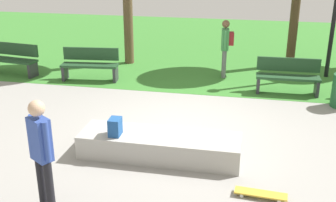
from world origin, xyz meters
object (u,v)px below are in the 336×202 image
at_px(park_bench_near_path, 288,75).
at_px(park_bench_far_left, 13,58).
at_px(park_bench_far_right, 90,64).
at_px(concrete_ledge, 160,146).
at_px(skater_performing_trick, 41,148).
at_px(pedestrian_with_backpack, 226,43).
at_px(backpack_on_ledge, 115,127).
at_px(skateboard_by_ledge, 261,194).

bearing_deg(park_bench_near_path, park_bench_far_left, 179.18).
bearing_deg(park_bench_near_path, park_bench_far_right, 179.59).
xyz_separation_m(concrete_ledge, park_bench_far_left, (-5.41, 4.18, 0.26)).
bearing_deg(skater_performing_trick, pedestrian_with_backpack, 74.02).
distance_m(skater_performing_trick, park_bench_near_path, 7.08).
height_order(backpack_on_ledge, pedestrian_with_backpack, pedestrian_with_backpack).
xyz_separation_m(backpack_on_ledge, park_bench_near_path, (3.26, 4.23, -0.12)).
xyz_separation_m(concrete_ledge, park_bench_far_right, (-2.95, 4.11, 0.26)).
relative_size(skateboard_by_ledge, park_bench_far_right, 0.50).
height_order(park_bench_near_path, pedestrian_with_backpack, pedestrian_with_backpack).
relative_size(park_bench_far_left, park_bench_far_right, 1.01).
xyz_separation_m(concrete_ledge, skateboard_by_ledge, (1.81, -0.98, -0.15)).
xyz_separation_m(skater_performing_trick, skateboard_by_ledge, (3.06, 0.95, -0.94)).
distance_m(concrete_ledge, skateboard_by_ledge, 2.06).
distance_m(concrete_ledge, pedestrian_with_backpack, 5.28).
relative_size(backpack_on_ledge, skater_performing_trick, 0.19).
height_order(concrete_ledge, skateboard_by_ledge, concrete_ledge).
distance_m(backpack_on_ledge, park_bench_far_right, 4.79).
bearing_deg(skater_performing_trick, park_bench_far_right, 105.74).
bearing_deg(park_bench_far_right, concrete_ledge, -54.33).
bearing_deg(park_bench_far_right, skater_performing_trick, -74.26).
relative_size(skater_performing_trick, park_bench_near_path, 1.07).
xyz_separation_m(park_bench_far_right, pedestrian_with_backpack, (3.73, 1.06, 0.51)).
bearing_deg(park_bench_far_left, backpack_on_ledge, -43.16).
distance_m(concrete_ledge, backpack_on_ledge, 0.88).
bearing_deg(park_bench_far_left, skater_performing_trick, -55.69).
bearing_deg(park_bench_far_right, backpack_on_ledge, -63.09).
xyz_separation_m(skateboard_by_ledge, pedestrian_with_backpack, (-1.03, 6.14, 0.93)).
bearing_deg(park_bench_far_left, park_bench_far_right, -1.72).
bearing_deg(skateboard_by_ledge, pedestrian_with_backpack, 99.49).
xyz_separation_m(park_bench_far_left, pedestrian_with_backpack, (6.20, 0.99, 0.51)).
bearing_deg(park_bench_far_right, pedestrian_with_backpack, 15.87).
relative_size(concrete_ledge, park_bench_far_left, 1.77).
relative_size(concrete_ledge, pedestrian_with_backpack, 1.75).
height_order(park_bench_far_right, pedestrian_with_backpack, pedestrian_with_backpack).
xyz_separation_m(concrete_ledge, park_bench_near_path, (2.49, 4.07, 0.26)).
relative_size(concrete_ledge, backpack_on_ledge, 9.12).
relative_size(park_bench_far_right, pedestrian_with_backpack, 0.99).
bearing_deg(backpack_on_ledge, concrete_ledge, 100.49).
distance_m(park_bench_far_left, pedestrian_with_backpack, 6.30).
xyz_separation_m(skater_performing_trick, park_bench_far_left, (-4.17, 6.11, -0.53)).
bearing_deg(concrete_ledge, park_bench_near_path, 58.55).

